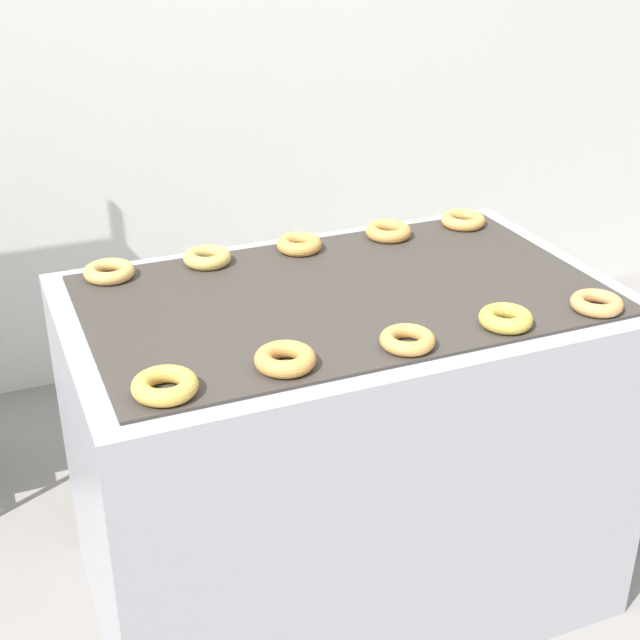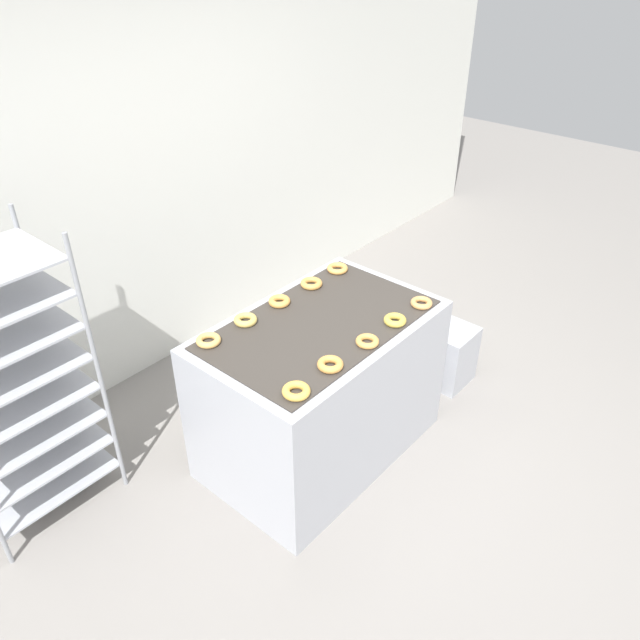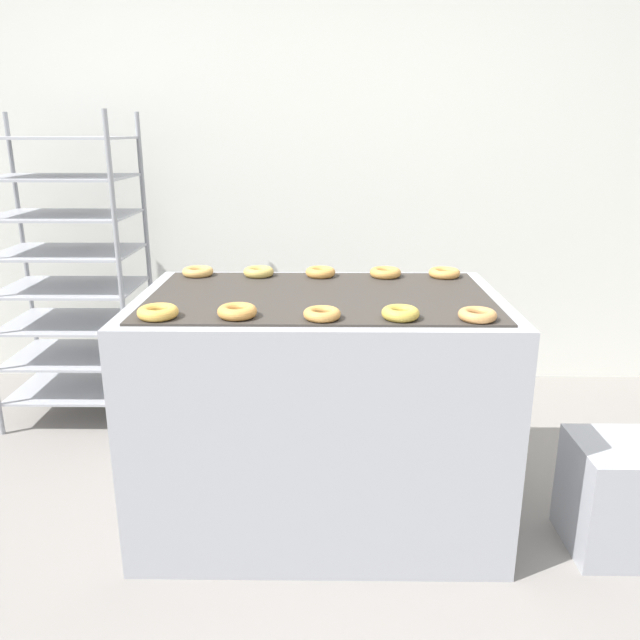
% 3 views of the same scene
% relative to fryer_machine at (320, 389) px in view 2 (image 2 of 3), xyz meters
% --- Properties ---
extents(ground_plane, '(14.00, 14.00, 0.00)m').
position_rel_fryer_machine_xyz_m(ground_plane, '(-0.00, -0.66, -0.45)').
color(ground_plane, gray).
extents(wall_back, '(8.00, 0.05, 2.80)m').
position_rel_fryer_machine_xyz_m(wall_back, '(-0.00, 1.46, 0.95)').
color(wall_back, silver).
rests_on(wall_back, ground_plane).
extents(fryer_machine, '(1.32, 0.82, 0.89)m').
position_rel_fryer_machine_xyz_m(fryer_machine, '(0.00, 0.00, 0.00)').
color(fryer_machine, '#A8AAB2').
rests_on(fryer_machine, ground_plane).
extents(baking_rack_cart, '(0.69, 0.50, 1.55)m').
position_rel_fryer_machine_xyz_m(baking_rack_cart, '(-1.27, 0.88, 0.34)').
color(baking_rack_cart, gray).
rests_on(baking_rack_cart, ground_plane).
extents(glaze_bin, '(0.31, 0.33, 0.41)m').
position_rel_fryer_machine_xyz_m(glaze_bin, '(1.06, -0.21, -0.24)').
color(glaze_bin, '#A8AAB2').
rests_on(glaze_bin, ground_plane).
extents(donut_near_leftmost, '(0.13, 0.13, 0.04)m').
position_rel_fryer_machine_xyz_m(donut_near_leftmost, '(-0.51, -0.29, 0.47)').
color(donut_near_leftmost, gold).
rests_on(donut_near_leftmost, fryer_machine).
extents(donut_near_left, '(0.13, 0.13, 0.04)m').
position_rel_fryer_machine_xyz_m(donut_near_left, '(-0.26, -0.28, 0.47)').
color(donut_near_left, gold).
rests_on(donut_near_left, fryer_machine).
extents(donut_near_center, '(0.12, 0.12, 0.03)m').
position_rel_fryer_machine_xyz_m(donut_near_center, '(0.01, -0.30, 0.46)').
color(donut_near_center, '#D39448').
rests_on(donut_near_center, fryer_machine).
extents(donut_near_right, '(0.12, 0.12, 0.04)m').
position_rel_fryer_machine_xyz_m(donut_near_right, '(0.26, -0.30, 0.47)').
color(donut_near_right, gold).
rests_on(donut_near_right, fryer_machine).
extents(donut_near_rightmost, '(0.12, 0.12, 0.03)m').
position_rel_fryer_machine_xyz_m(donut_near_rightmost, '(0.50, -0.31, 0.46)').
color(donut_near_rightmost, tan).
rests_on(donut_near_rightmost, fryer_machine).
extents(donut_far_leftmost, '(0.13, 0.13, 0.03)m').
position_rel_fryer_machine_xyz_m(donut_far_leftmost, '(-0.50, 0.31, 0.46)').
color(donut_far_leftmost, '#DBA657').
rests_on(donut_far_leftmost, fryer_machine).
extents(donut_far_left, '(0.12, 0.12, 0.04)m').
position_rel_fryer_machine_xyz_m(donut_far_left, '(-0.25, 0.30, 0.47)').
color(donut_far_left, tan).
rests_on(donut_far_left, fryer_machine).
extents(donut_far_center, '(0.12, 0.12, 0.04)m').
position_rel_fryer_machine_xyz_m(donut_far_center, '(-0.00, 0.29, 0.47)').
color(donut_far_center, gold).
rests_on(donut_far_center, fryer_machine).
extents(donut_far_right, '(0.13, 0.13, 0.04)m').
position_rel_fryer_machine_xyz_m(donut_far_right, '(0.26, 0.29, 0.47)').
color(donut_far_right, gold).
rests_on(donut_far_right, fryer_machine).
extents(donut_far_rightmost, '(0.13, 0.13, 0.03)m').
position_rel_fryer_machine_xyz_m(donut_far_rightmost, '(0.50, 0.29, 0.46)').
color(donut_far_rightmost, '#DC9A4B').
rests_on(donut_far_rightmost, fryer_machine).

